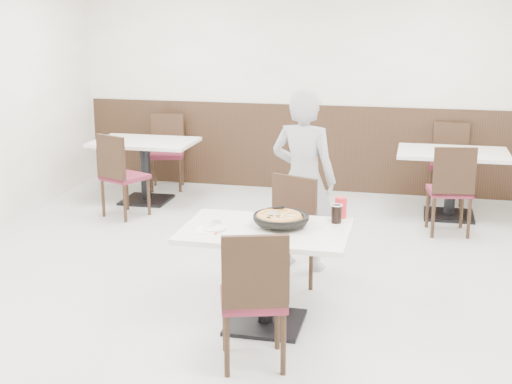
% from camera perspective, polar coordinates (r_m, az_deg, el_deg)
% --- Properties ---
extents(floor, '(7.00, 7.00, 0.00)m').
position_cam_1_polar(floor, '(6.04, -0.96, -7.76)').
color(floor, '#ACACA7').
rests_on(floor, ground).
extents(wall_back, '(6.00, 0.04, 2.80)m').
position_cam_1_polar(wall_back, '(9.07, 4.35, 8.86)').
color(wall_back, white).
rests_on(wall_back, floor).
extents(wainscot_back, '(5.90, 0.03, 1.10)m').
position_cam_1_polar(wainscot_back, '(9.18, 4.23, 3.56)').
color(wainscot_back, black).
rests_on(wainscot_back, floor).
extents(main_table, '(1.28, 0.92, 0.75)m').
position_cam_1_polar(main_table, '(5.27, 0.77, -6.83)').
color(main_table, white).
rests_on(main_table, floor).
extents(chair_near, '(0.53, 0.53, 0.95)m').
position_cam_1_polar(chair_near, '(4.69, -0.23, -8.31)').
color(chair_near, black).
rests_on(chair_near, floor).
extents(chair_far, '(0.55, 0.55, 0.95)m').
position_cam_1_polar(chair_far, '(5.84, 2.04, -3.62)').
color(chair_far, black).
rests_on(chair_far, floor).
extents(trivet, '(0.12, 0.12, 0.04)m').
position_cam_1_polar(trivet, '(5.19, 1.35, -2.58)').
color(trivet, black).
rests_on(trivet, main_table).
extents(pizza_pan, '(0.42, 0.42, 0.01)m').
position_cam_1_polar(pizza_pan, '(5.18, 2.01, -2.33)').
color(pizza_pan, black).
rests_on(pizza_pan, trivet).
extents(pizza, '(0.37, 0.37, 0.02)m').
position_cam_1_polar(pizza, '(5.17, 1.85, -2.14)').
color(pizza, gold).
rests_on(pizza, pizza_pan).
extents(pizza_server, '(0.08, 0.10, 0.00)m').
position_cam_1_polar(pizza_server, '(5.19, 1.43, -1.70)').
color(pizza_server, white).
rests_on(pizza_server, pizza).
extents(napkin, '(0.18, 0.18, 0.00)m').
position_cam_1_polar(napkin, '(5.11, -3.86, -3.05)').
color(napkin, white).
rests_on(napkin, main_table).
extents(side_plate, '(0.18, 0.18, 0.01)m').
position_cam_1_polar(side_plate, '(5.12, -3.35, -2.92)').
color(side_plate, white).
rests_on(side_plate, napkin).
extents(fork, '(0.06, 0.16, 0.00)m').
position_cam_1_polar(fork, '(5.18, -3.28, -2.60)').
color(fork, white).
rests_on(fork, side_plate).
extents(cola_glass, '(0.09, 0.09, 0.13)m').
position_cam_1_polar(cola_glass, '(5.29, 6.46, -1.78)').
color(cola_glass, black).
rests_on(cola_glass, main_table).
extents(red_cup, '(0.10, 0.10, 0.16)m').
position_cam_1_polar(red_cup, '(5.42, 6.80, -1.24)').
color(red_cup, red).
rests_on(red_cup, main_table).
extents(diner_person, '(0.66, 0.50, 1.63)m').
position_cam_1_polar(diner_person, '(6.32, 3.83, 0.97)').
color(diner_person, '#9FA0A3').
rests_on(diner_person, floor).
extents(bg_table_left, '(1.23, 0.85, 0.75)m').
position_cam_1_polar(bg_table_left, '(8.72, -8.84, 1.66)').
color(bg_table_left, white).
rests_on(bg_table_left, floor).
extents(bg_chair_left_near, '(0.56, 0.56, 0.95)m').
position_cam_1_polar(bg_chair_left_near, '(8.11, -10.45, 1.35)').
color(bg_chair_left_near, black).
rests_on(bg_chair_left_near, floor).
extents(bg_chair_left_far, '(0.51, 0.51, 0.95)m').
position_cam_1_polar(bg_chair_left_far, '(9.27, -7.16, 3.12)').
color(bg_chair_left_far, black).
rests_on(bg_chair_left_far, floor).
extents(bg_table_right, '(1.26, 0.89, 0.75)m').
position_cam_1_polar(bg_table_right, '(8.27, 15.32, 0.61)').
color(bg_table_right, white).
rests_on(bg_table_right, floor).
extents(bg_chair_right_near, '(0.48, 0.48, 0.95)m').
position_cam_1_polar(bg_chair_right_near, '(7.63, 15.21, 0.24)').
color(bg_chair_right_near, black).
rests_on(bg_chair_right_near, floor).
extents(bg_chair_right_far, '(0.47, 0.47, 0.95)m').
position_cam_1_polar(bg_chair_right_far, '(8.85, 15.13, 2.18)').
color(bg_chair_right_far, black).
rests_on(bg_chair_right_far, floor).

